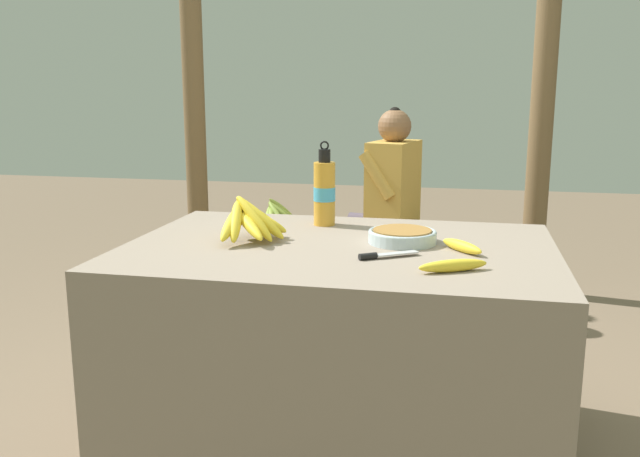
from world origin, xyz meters
name	(u,v)px	position (x,y,z in m)	size (l,w,h in m)	color
ground_plane	(338,441)	(0.00, 0.00, 0.00)	(12.00, 12.00, 0.00)	#75604C
market_counter	(339,346)	(0.00, 0.00, 0.35)	(1.36, 0.94, 0.69)	gray
banana_bunch_ripe	(251,218)	(-0.30, 0.01, 0.76)	(0.21, 0.34, 0.16)	#4C381E
serving_bowl	(402,235)	(0.20, 0.07, 0.72)	(0.22, 0.22, 0.04)	silver
water_bottle	(324,192)	(-0.11, 0.30, 0.82)	(0.08, 0.08, 0.31)	gold
loose_banana_front	(453,266)	(0.36, -0.25, 0.71)	(0.20, 0.13, 0.03)	yellow
loose_banana_side	(462,246)	(0.39, -0.01, 0.71)	(0.14, 0.16, 0.03)	yellow
knife	(380,255)	(0.15, -0.15, 0.70)	(0.17, 0.12, 0.02)	#BCBCC1
wooden_bench	(346,239)	(-0.23, 1.48, 0.37)	(1.56, 0.32, 0.44)	brown
seated_vendor	(384,194)	(-0.02, 1.46, 0.63)	(0.45, 0.42, 1.09)	#564C60
banana_bunch_green	(276,212)	(-0.63, 1.48, 0.51)	(0.17, 0.31, 0.15)	#4C381E
support_post_near	(193,84)	(-1.27, 1.91, 1.20)	(0.13, 0.13, 2.40)	brown
support_post_far	(544,84)	(0.80, 1.91, 1.20)	(0.13, 0.13, 2.40)	brown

